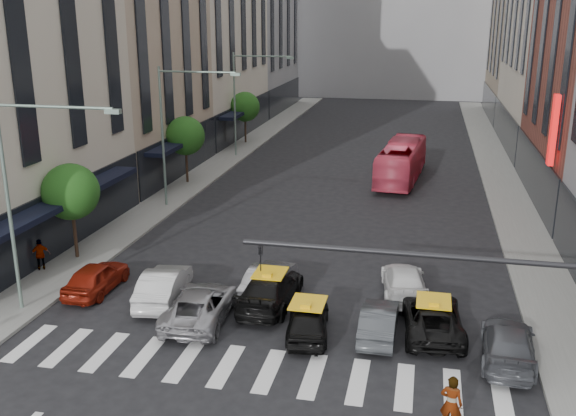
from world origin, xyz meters
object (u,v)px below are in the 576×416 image
Objects in this scene: car_red at (96,277)px; car_white_front at (164,285)px; taxi_center at (308,319)px; streetlamp_near at (26,179)px; bus at (401,161)px; streetlamp_mid at (176,119)px; streetlamp_far at (245,91)px; taxi_left at (270,289)px; pedestrian_far at (40,255)px.

car_red is 0.90× the size of car_white_front.
car_red reaches higher than taxi_center.
taxi_center is (10.26, -2.06, -0.02)m from car_red.
streetlamp_near reaches higher than bus.
car_red is at bearing 63.69° from streetlamp_near.
streetlamp_mid is at bearing -79.13° from car_white_front.
taxi_center is at bearing -69.96° from streetlamp_far.
taxi_center is (11.50, 0.45, -5.22)m from streetlamp_near.
taxi_left reaches higher than taxi_center.
streetlamp_far is at bearing -70.38° from taxi_left.
pedestrian_far is at bearing 122.28° from streetlamp_near.
streetlamp_mid is at bearing -52.77° from taxi_left.
streetlamp_far reaches higher than pedestrian_far.
streetlamp_far reaches higher than bus.
streetlamp_mid is at bearing 90.00° from streetlamp_near.
pedestrian_far is (-11.95, 1.24, 0.18)m from taxi_left.
streetlamp_far is 0.84× the size of bus.
bus is at bearing 62.22° from streetlamp_near.
streetlamp_near is at bearing 87.70° from pedestrian_far.
streetlamp_near is at bearing -5.55° from taxi_center.
streetlamp_near is 7.30m from car_white_front.
taxi_left is at bearing -178.05° from car_red.
bus is (9.25, 24.23, 0.74)m from car_white_front.
taxi_left is at bearing 84.72° from bus.
pedestrian_far is (-7.24, 1.84, 0.18)m from car_white_front.
taxi_left is (9.39, -13.19, -5.15)m from streetlamp_mid.
streetlamp_mid is at bearing -61.31° from taxi_center.
bus is (2.43, 25.99, 0.81)m from taxi_center.
streetlamp_far is 29.97m from car_red.
streetlamp_far is at bearing -77.77° from taxi_center.
pedestrian_far is at bearing -22.14° from taxi_center.
streetlamp_near is 0.84× the size of bus.
streetlamp_far reaches higher than taxi_left.
taxi_center is (11.50, -15.55, -5.22)m from streetlamp_mid.
car_red is 2.64× the size of pedestrian_far.
streetlamp_mid is 16.00m from streetlamp_far.
taxi_left is at bearing -55.87° from taxi_center.
streetlamp_far is (0.00, 32.00, 0.00)m from streetlamp_near.
taxi_center is (2.11, -2.35, -0.06)m from taxi_left.
streetlamp_mid is 1.96× the size of car_white_front.
taxi_center is at bearing -53.50° from streetlamp_mid.
taxi_left is 3.17m from taxi_center.
streetlamp_far is (0.00, 16.00, 0.00)m from streetlamp_mid.
streetlamp_near is 32.00m from streetlamp_far.
streetlamp_mid is (0.00, 16.00, 0.00)m from streetlamp_near.
taxi_left is at bearing 179.37° from car_white_front.
car_red is at bearing 3.86° from taxi_left.
bus reaches higher than pedestrian_far.
streetlamp_mid reaches higher than pedestrian_far.
car_white_front is 7.05m from taxi_center.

